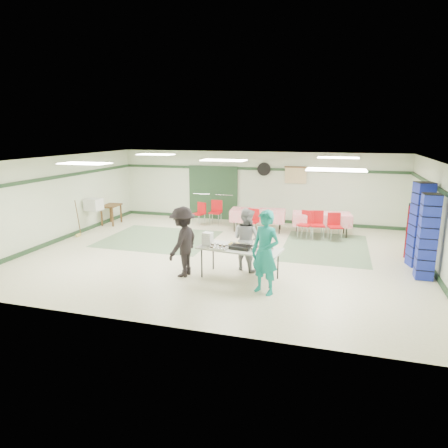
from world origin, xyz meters
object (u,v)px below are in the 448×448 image
(dining_table_b, at_px, (258,215))
(broom, at_px, (78,218))
(volunteer_teal, at_px, (265,252))
(chair_b, at_px, (306,222))
(volunteer_dark, at_px, (183,242))
(chair_loose_b, at_px, (200,211))
(chair_a, at_px, (317,222))
(serving_table, at_px, (240,250))
(dining_table_a, at_px, (322,219))
(crate_stack_blue_b, at_px, (420,225))
(office_printer, at_px, (94,204))
(chair_c, at_px, (335,224))
(printer_table, at_px, (111,208))
(chair_d, at_px, (253,219))
(volunteer_grey, at_px, (246,239))
(crate_stack_blue_a, at_px, (427,237))
(crate_stack_red, at_px, (414,231))
(chair_loose_a, at_px, (216,210))

(dining_table_b, relative_size, broom, 1.59)
(volunteer_teal, distance_m, chair_b, 4.93)
(volunteer_dark, relative_size, chair_loose_b, 2.01)
(volunteer_dark, xyz_separation_m, chair_a, (2.92, 4.39, -0.29))
(serving_table, height_order, volunteer_teal, volunteer_teal)
(dining_table_a, xyz_separation_m, chair_loose_b, (-4.45, 0.28, -0.05))
(chair_a, bearing_deg, chair_loose_b, 155.32)
(crate_stack_blue_b, bearing_deg, office_printer, 174.76)
(volunteer_teal, height_order, chair_c, volunteer_teal)
(chair_a, xyz_separation_m, chair_b, (-0.35, -0.00, -0.01))
(printer_table, bearing_deg, office_printer, -94.42)
(chair_d, distance_m, printer_table, 5.47)
(chair_a, distance_m, crate_stack_blue_b, 3.40)
(chair_d, bearing_deg, chair_c, 9.90)
(chair_loose_b, height_order, printer_table, chair_loose_b)
(dining_table_a, relative_size, chair_loose_b, 2.36)
(crate_stack_blue_b, xyz_separation_m, printer_table, (-10.30, 2.04, -0.47))
(dining_table_b, height_order, chair_d, chair_d)
(crate_stack_blue_b, xyz_separation_m, office_printer, (-10.30, 0.94, -0.15))
(volunteer_grey, distance_m, chair_b, 3.72)
(dining_table_a, height_order, chair_loose_b, chair_loose_b)
(crate_stack_blue_a, bearing_deg, printer_table, 163.75)
(chair_b, height_order, crate_stack_red, crate_stack_red)
(chair_loose_b, xyz_separation_m, office_printer, (-3.28, -1.91, 0.43))
(serving_table, bearing_deg, crate_stack_red, 42.67)
(serving_table, distance_m, broom, 6.56)
(volunteer_dark, bearing_deg, broom, -111.43)
(crate_stack_blue_a, bearing_deg, crate_stack_blue_b, 90.00)
(chair_a, distance_m, crate_stack_red, 2.96)
(volunteer_teal, xyz_separation_m, chair_loose_a, (-2.96, 5.95, -0.35))
(dining_table_a, bearing_deg, chair_loose_b, 168.58)
(crate_stack_blue_b, bearing_deg, dining_table_b, 151.60)
(dining_table_b, height_order, chair_a, chair_a)
(serving_table, xyz_separation_m, crate_stack_blue_b, (4.24, 2.17, 0.39))
(dining_table_a, bearing_deg, serving_table, -117.25)
(chair_b, distance_m, broom, 7.58)
(dining_table_b, bearing_deg, chair_loose_b, 167.70)
(chair_b, height_order, broom, broom)
(chair_a, bearing_deg, chair_c, -14.21)
(serving_table, relative_size, crate_stack_blue_b, 0.93)
(crate_stack_blue_b, bearing_deg, volunteer_teal, -140.55)
(chair_c, bearing_deg, chair_d, 163.04)
(chair_a, relative_size, chair_b, 1.02)
(volunteer_dark, bearing_deg, dining_table_b, 176.66)
(chair_loose_b, relative_size, crate_stack_blue_b, 0.39)
(office_printer, bearing_deg, volunteer_teal, -25.27)
(volunteer_teal, height_order, volunteer_dark, volunteer_teal)
(volunteer_grey, relative_size, chair_loose_b, 1.87)
(chair_b, xyz_separation_m, chair_d, (-1.80, 0.00, -0.02))
(printer_table, relative_size, office_printer, 1.68)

